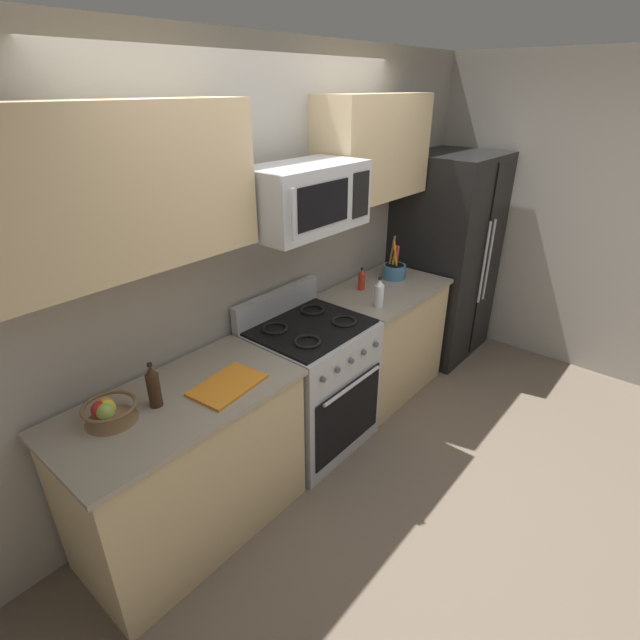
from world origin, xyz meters
name	(u,v)px	position (x,y,z in m)	size (l,w,h in m)	color
ground_plane	(392,484)	(0.00, 0.00, 0.00)	(16.00, 16.00, 0.00)	#6B5B4C
wall_back	(264,258)	(0.00, 1.10, 1.30)	(8.00, 0.10, 2.60)	#9E998E
counter_left	(188,467)	(-1.02, 0.70, 0.46)	(1.26, 0.65, 0.91)	tan
range_oven	(310,384)	(0.00, 0.70, 0.47)	(0.76, 0.70, 1.09)	#B2B5BA
counter_right	(382,339)	(0.90, 0.70, 0.46)	(1.01, 0.65, 0.91)	tan
refrigerator	(444,257)	(1.85, 0.69, 0.91)	(0.86, 0.77, 1.82)	black
wall_right	(550,216)	(2.38, 0.00, 1.30)	(0.10, 8.00, 2.60)	#9E998E
microwave	(305,198)	(0.00, 0.73, 1.75)	(0.76, 0.44, 0.38)	#B2B5BA
upper_cabinets_left	(121,189)	(-1.02, 0.88, 1.93)	(1.25, 0.34, 0.70)	tan
upper_cabinets_right	(374,148)	(0.90, 0.88, 1.93)	(1.00, 0.34, 0.70)	tan
utensil_crock	(394,270)	(1.12, 0.77, 0.98)	(0.19, 0.19, 0.34)	teal
fruit_basket	(109,411)	(-1.32, 0.79, 0.96)	(0.25, 0.25, 0.11)	brown
cutting_board	(227,385)	(-0.79, 0.59, 0.92)	(0.38, 0.24, 0.02)	orange
bottle_soy	(153,386)	(-1.12, 0.73, 1.02)	(0.06, 0.06, 0.24)	#382314
bottle_hot_sauce	(362,280)	(0.75, 0.83, 0.99)	(0.05, 0.05, 0.17)	red
bottle_vinegar	(379,293)	(0.57, 0.55, 1.01)	(0.07, 0.07, 0.22)	silver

